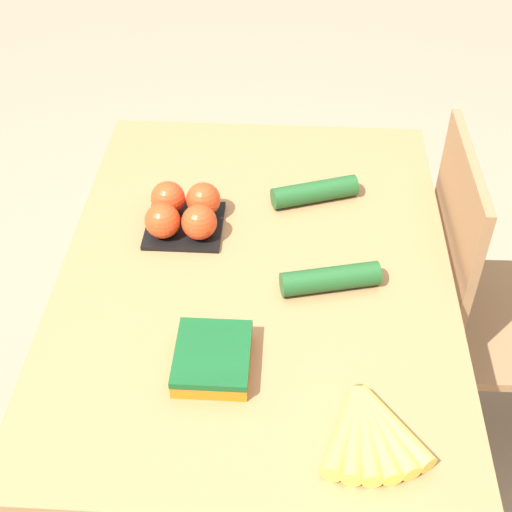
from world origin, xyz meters
name	(u,v)px	position (x,y,z in m)	size (l,w,h in m)	color
ground_plane	(256,465)	(0.00, 0.00, 0.00)	(12.00, 12.00, 0.00)	gray
dining_table	(256,307)	(0.00, 0.00, 0.63)	(1.11, 0.80, 0.75)	#9E7044
chair	(486,310)	(-0.16, 0.55, 0.49)	(0.43, 0.41, 0.93)	#8E6642
banana_bunch	(370,432)	(0.40, 0.21, 0.76)	(0.18, 0.18, 0.03)	brown
tomato_pack	(183,212)	(-0.12, -0.16, 0.79)	(0.17, 0.17, 0.09)	black
carrot_bag	(213,357)	(0.26, -0.06, 0.77)	(0.15, 0.13, 0.04)	orange
cucumber_near	(315,192)	(-0.23, 0.12, 0.77)	(0.11, 0.20, 0.05)	#1E5123
cucumber_far	(330,279)	(0.05, 0.15, 0.77)	(0.09, 0.20, 0.05)	#1E5123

